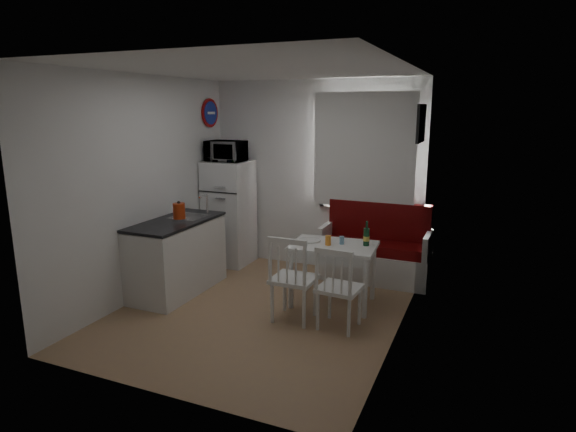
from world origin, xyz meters
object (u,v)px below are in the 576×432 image
object	(u,v)px
kettle	(179,211)
dining_table	(333,251)
chair_right	(337,280)
wine_bottle	(367,233)
chair_left	(290,270)
bench	(375,255)
kitchen_counter	(178,256)
microwave	(226,151)
fridge	(229,213)

from	to	relation	value
kettle	dining_table	bearing A→B (deg)	11.28
chair_right	wine_bottle	bearing A→B (deg)	86.97
chair_left	kettle	world-z (taller)	kettle
chair_left	wine_bottle	world-z (taller)	wine_bottle
dining_table	chair_right	size ratio (longest dim) A/B	2.10
bench	dining_table	size ratio (longest dim) A/B	1.42
kitchen_counter	chair_right	xyz separation A→B (m)	(2.12, -0.29, 0.09)
chair_left	chair_right	world-z (taller)	chair_left
wine_bottle	bench	bearing A→B (deg)	95.78
bench	chair_left	distance (m)	1.75
chair_left	microwave	size ratio (longest dim) A/B	0.97
dining_table	chair_left	world-z (taller)	chair_left
dining_table	chair_left	distance (m)	0.71
dining_table	kettle	xyz separation A→B (m)	(-1.82, -0.36, 0.38)
microwave	kettle	bearing A→B (deg)	-88.55
fridge	chair_left	bearing A→B (deg)	-43.91
fridge	kettle	xyz separation A→B (m)	(0.03, -1.24, 0.27)
chair_right	fridge	distance (m)	2.61
fridge	wine_bottle	size ratio (longest dim) A/B	5.30
kitchen_counter	dining_table	world-z (taller)	kitchen_counter
kitchen_counter	chair_right	distance (m)	2.14
microwave	kettle	distance (m)	1.34
kitchen_counter	microwave	xyz separation A→B (m)	(0.02, 1.19, 1.18)
chair_right	fridge	xyz separation A→B (m)	(-2.10, 1.53, 0.20)
dining_table	wine_bottle	size ratio (longest dim) A/B	3.54
kitchen_counter	chair_left	world-z (taller)	kitchen_counter
fridge	kettle	world-z (taller)	fridge
chair_left	bench	bearing A→B (deg)	72.65
kitchen_counter	bench	distance (m)	2.53
kitchen_counter	bench	world-z (taller)	kitchen_counter
bench	microwave	size ratio (longest dim) A/B	2.71
fridge	microwave	distance (m)	0.89
kettle	wine_bottle	world-z (taller)	kettle
kitchen_counter	wine_bottle	size ratio (longest dim) A/B	4.70
fridge	wine_bottle	xyz separation A→B (m)	(2.20, -0.77, 0.11)
dining_table	microwave	bearing A→B (deg)	151.73
fridge	microwave	size ratio (longest dim) A/B	2.86
bench	wine_bottle	size ratio (longest dim) A/B	5.03
dining_table	chair_right	world-z (taller)	chair_right
bench	microwave	xyz separation A→B (m)	(-2.11, -0.16, 1.30)
dining_table	wine_bottle	xyz separation A→B (m)	(0.35, 0.10, 0.22)
chair_right	microwave	size ratio (longest dim) A/B	0.91
fridge	microwave	xyz separation A→B (m)	(0.00, -0.05, 0.89)
bench	chair_left	size ratio (longest dim) A/B	2.79
chair_right	microwave	world-z (taller)	microwave
bench	microwave	bearing A→B (deg)	-175.59
bench	fridge	world-z (taller)	fridge
kitchen_counter	fridge	xyz separation A→B (m)	(0.02, 1.24, 0.29)
chair_left	kettle	size ratio (longest dim) A/B	2.20
dining_table	kettle	size ratio (longest dim) A/B	4.33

